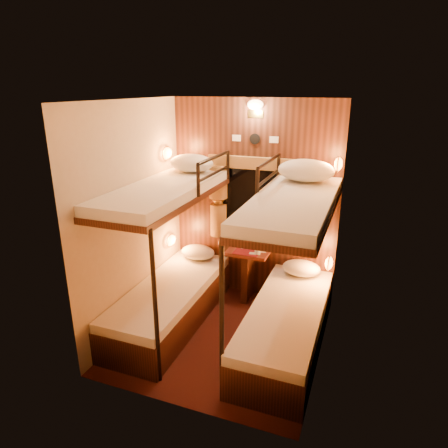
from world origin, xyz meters
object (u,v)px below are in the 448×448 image
at_px(bottle_left, 243,239).
at_px(bottle_right, 258,245).
at_px(bunk_left, 170,276).
at_px(bunk_right, 288,297).
at_px(table, 248,268).

height_order(bottle_left, bottle_right, bottle_left).
distance_m(bunk_left, bottle_left, 1.02).
distance_m(bunk_right, bottle_right, 0.90).
bearing_deg(table, bottle_right, -26.46).
bearing_deg(table, bottle_left, 150.95).
distance_m(bunk_right, bottle_left, 1.13).
xyz_separation_m(bunk_right, bottle_left, (-0.73, 0.83, 0.21)).
bearing_deg(bunk_left, table, 50.33).
height_order(bunk_left, bottle_left, bunk_left).
distance_m(bunk_right, table, 1.02).
bearing_deg(bottle_right, table, 153.54).
relative_size(bunk_left, bottle_left, 7.18).
height_order(bunk_right, table, bunk_right).
xyz_separation_m(bottle_left, bottle_right, (0.22, -0.11, -0.00)).
bearing_deg(bunk_left, bottle_left, 55.83).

